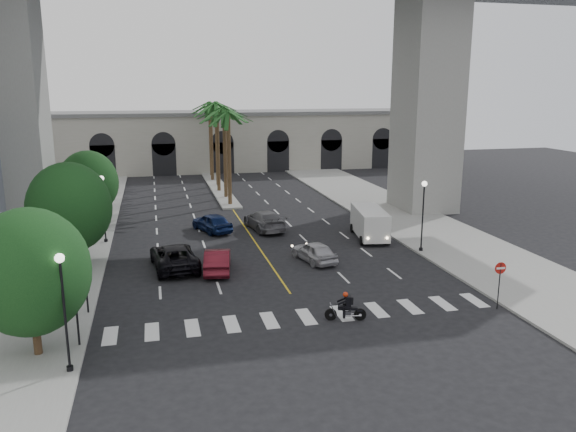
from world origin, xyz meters
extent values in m
plane|color=black|center=(0.00, 0.00, 0.00)|extent=(140.00, 140.00, 0.00)
cube|color=gray|center=(-15.00, 15.00, 0.07)|extent=(8.00, 100.00, 0.15)
cube|color=gray|center=(15.00, 15.00, 0.07)|extent=(8.00, 100.00, 0.15)
cube|color=gray|center=(0.00, 38.00, 0.10)|extent=(2.00, 24.00, 0.20)
cube|color=#B3AEA0|center=(0.00, 55.00, 4.00)|extent=(70.00, 10.00, 8.00)
cube|color=slate|center=(0.00, 55.00, 8.25)|extent=(71.00, 10.50, 0.50)
cube|color=gray|center=(18.50, 22.00, 10.40)|extent=(5.00, 6.00, 20.80)
cube|color=gray|center=(-18.50, 22.00, 10.40)|extent=(5.00, 6.00, 20.80)
cylinder|color=#47331E|center=(0.00, 28.00, 4.75)|extent=(0.40, 0.40, 9.50)
cylinder|color=#47331E|center=(0.10, 32.00, 4.90)|extent=(0.40, 0.40, 9.80)
cylinder|color=#47331E|center=(-0.20, 36.00, 4.65)|extent=(0.40, 0.40, 9.30)
cylinder|color=#47331E|center=(0.15, 40.00, 5.05)|extent=(0.40, 0.40, 10.10)
cylinder|color=#47331E|center=(-0.10, 44.00, 4.80)|extent=(0.40, 0.40, 9.60)
cylinder|color=#47331E|center=(0.20, 48.00, 4.95)|extent=(0.40, 0.40, 9.90)
cylinder|color=#382616|center=(-13.00, -3.00, 1.17)|extent=(0.36, 0.36, 2.34)
ellipsoid|color=black|center=(-13.00, -3.00, 4.03)|extent=(5.20, 5.20, 5.72)
cylinder|color=#382616|center=(-13.00, 10.00, 1.22)|extent=(0.36, 0.36, 2.45)
ellipsoid|color=black|center=(-13.00, 10.00, 4.22)|extent=(5.44, 5.44, 5.98)
cylinder|color=#382616|center=(-13.00, 22.00, 1.13)|extent=(0.36, 0.36, 2.27)
ellipsoid|color=black|center=(-13.00, 22.00, 3.91)|extent=(5.04, 5.04, 5.54)
cylinder|color=black|center=(-11.40, -5.00, 0.18)|extent=(0.28, 0.28, 0.36)
cylinder|color=black|center=(-11.40, -5.00, 2.60)|extent=(0.11, 0.11, 5.00)
sphere|color=white|center=(-11.40, -5.00, 5.15)|extent=(0.40, 0.40, 0.40)
cylinder|color=black|center=(-11.40, 16.00, 0.18)|extent=(0.28, 0.28, 0.36)
cylinder|color=black|center=(-11.40, 16.00, 2.60)|extent=(0.11, 0.11, 5.00)
sphere|color=white|center=(-11.40, 16.00, 5.15)|extent=(0.40, 0.40, 0.40)
cylinder|color=black|center=(11.40, 8.00, 0.18)|extent=(0.28, 0.28, 0.36)
cylinder|color=black|center=(11.40, 8.00, 2.60)|extent=(0.11, 0.11, 5.00)
sphere|color=white|center=(11.40, 8.00, 5.15)|extent=(0.40, 0.40, 0.40)
cylinder|color=black|center=(-11.30, -2.50, 1.75)|extent=(0.10, 0.10, 3.50)
cube|color=black|center=(-11.30, -2.50, 3.25)|extent=(0.25, 0.18, 0.80)
cylinder|color=black|center=(-11.30, 1.50, 1.75)|extent=(0.10, 0.10, 3.50)
cube|color=black|center=(-11.30, 1.50, 3.25)|extent=(0.25, 0.18, 0.80)
cylinder|color=black|center=(1.12, -2.25, 0.32)|extent=(0.65, 0.25, 0.64)
cylinder|color=black|center=(2.62, -2.60, 0.32)|extent=(0.65, 0.25, 0.64)
cube|color=silver|center=(1.92, -2.44, 0.41)|extent=(0.49, 0.39, 0.28)
cube|color=black|center=(1.77, -2.40, 0.71)|extent=(0.63, 0.37, 0.21)
cube|color=black|center=(2.23, -2.51, 0.66)|extent=(0.53, 0.36, 0.13)
cylinder|color=black|center=(1.35, -2.30, 0.94)|extent=(0.17, 0.58, 0.03)
cube|color=black|center=(1.99, -2.45, 1.07)|extent=(0.36, 0.46, 0.56)
cube|color=black|center=(2.16, -2.49, 1.12)|extent=(0.22, 0.35, 0.41)
sphere|color=red|center=(1.85, -2.42, 1.43)|extent=(0.28, 0.28, 0.28)
imported|color=#A8A7AC|center=(3.13, 7.76, 0.72)|extent=(2.67, 4.52, 1.44)
imported|color=#56111B|center=(-3.69, 7.18, 0.77)|extent=(2.32, 4.89, 1.55)
imported|color=black|center=(-6.46, 8.50, 0.83)|extent=(3.35, 6.21, 1.65)
imported|color=#5B5A5F|center=(1.50, 17.41, 0.83)|extent=(3.13, 6.01, 1.66)
imported|color=#101F4B|center=(-2.94, 17.82, 0.80)|extent=(3.45, 5.03, 1.59)
cube|color=silver|center=(9.17, 12.64, 1.36)|extent=(2.99, 5.92, 2.09)
cube|color=black|center=(8.74, 10.01, 1.62)|extent=(1.95, 0.57, 0.89)
cylinder|color=black|center=(7.87, 10.84, 0.37)|extent=(0.41, 0.77, 0.73)
cylinder|color=black|center=(9.83, 10.52, 0.37)|extent=(0.41, 0.77, 0.73)
cylinder|color=black|center=(8.52, 14.77, 0.37)|extent=(0.41, 0.77, 0.73)
cylinder|color=black|center=(10.48, 14.44, 0.37)|extent=(0.41, 0.77, 0.73)
imported|color=black|center=(-13.78, 1.74, 0.98)|extent=(0.69, 0.54, 1.66)
imported|color=black|center=(-16.21, 4.46, 0.94)|extent=(0.85, 0.71, 1.59)
cylinder|color=black|center=(10.51, -2.94, 1.32)|extent=(0.06, 0.06, 2.64)
cylinder|color=#9E110B|center=(10.51, -2.94, 2.36)|extent=(0.66, 0.06, 0.66)
cube|color=silver|center=(10.51, -2.94, 2.36)|extent=(0.51, 0.04, 0.11)
camera|label=1|loc=(-7.49, -28.37, 11.92)|focal=35.00mm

